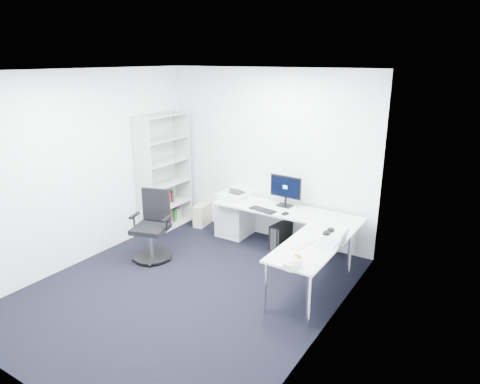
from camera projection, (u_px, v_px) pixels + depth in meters
The scene contains 22 objects.
ground at pixel (187, 289), 5.49m from camera, with size 4.20×4.20×0.00m, color black.
ceiling at pixel (177, 71), 4.67m from camera, with size 4.20×4.20×0.00m, color white.
wall_back at pixel (267, 156), 6.77m from camera, with size 3.60×0.02×2.70m, color white.
wall_front at pixel (12, 254), 3.39m from camera, with size 3.60×0.02×2.70m, color white.
wall_left at pixel (83, 168), 6.00m from camera, with size 0.02×4.20×2.70m, color white.
wall_right at pixel (325, 217), 4.16m from camera, with size 0.02×4.20×2.70m, color white.
l_desk at pixel (276, 237), 6.24m from camera, with size 2.26×1.27×0.66m, color silver, non-canonical shape.
drawer_pedestal at pixel (236, 213), 7.11m from camera, with size 0.48×0.59×0.73m, color silver.
bookshelf at pixel (164, 173), 7.19m from camera, with size 0.38×0.98×1.97m, color #B7B9B9, non-canonical shape.
task_chair at pixel (150, 227), 6.15m from camera, with size 0.57×0.57×1.02m, color black, non-canonical shape.
black_pc_tower at pixel (281, 236), 6.62m from camera, with size 0.18×0.40×0.39m, color black.
beige_pc_tower at pixel (203, 214), 7.54m from camera, with size 0.18×0.40×0.38m, color #BAB39E.
power_strip at pixel (314, 246), 6.69m from camera, with size 0.38×0.06×0.04m, color silver.
monitor at pixel (285, 191), 6.47m from camera, with size 0.51×0.16×0.49m, color black, non-canonical shape.
black_keyboard at pixel (263, 210), 6.36m from camera, with size 0.41×0.15×0.02m, color black.
mouse at pixel (285, 214), 6.19m from camera, with size 0.06×0.09×0.03m, color black.
desk_phone at pixel (237, 193), 6.94m from camera, with size 0.21×0.21×0.15m, color #2A2A2D, non-canonical shape.
laptop at pixel (328, 236), 5.17m from camera, with size 0.32×0.31×0.23m, color silver, non-canonical shape.
white_keyboard at pixel (304, 243), 5.22m from camera, with size 0.12×0.41×0.01m, color silver.
headphones at pixel (329, 231), 5.55m from camera, with size 0.13×0.21×0.06m, color black, non-canonical shape.
orange_fruit at pixel (297, 258), 4.77m from camera, with size 0.09×0.09×0.09m, color orange.
tissue_box at pixel (292, 265), 4.62m from camera, with size 0.11×0.21×0.07m, color silver.
Camera 1 is at (3.18, -3.74, 2.84)m, focal length 32.00 mm.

